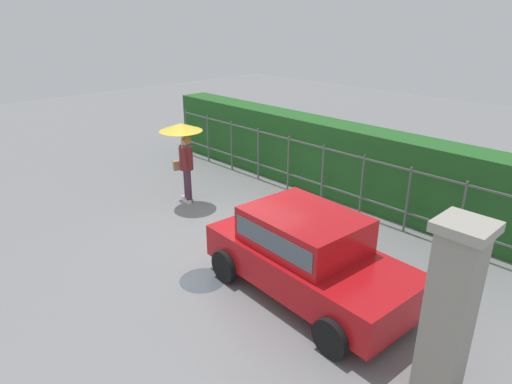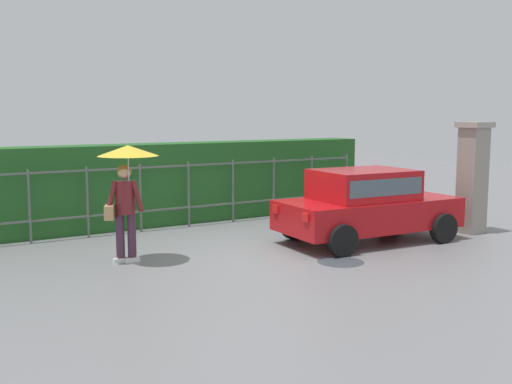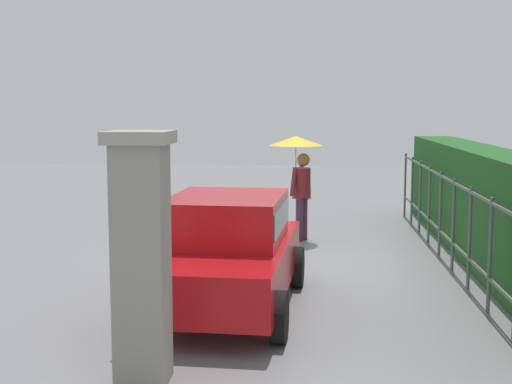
% 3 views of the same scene
% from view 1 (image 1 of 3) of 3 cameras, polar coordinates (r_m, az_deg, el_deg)
% --- Properties ---
extents(ground_plane, '(40.00, 40.00, 0.00)m').
position_cam_1_polar(ground_plane, '(9.77, -3.20, -5.83)').
color(ground_plane, slate).
extents(car, '(3.82, 2.05, 1.48)m').
position_cam_1_polar(car, '(7.64, 6.48, -7.51)').
color(car, '#B71116').
rests_on(car, ground).
extents(pedestrian, '(1.05, 1.05, 2.06)m').
position_cam_1_polar(pedestrian, '(11.19, -9.25, 6.08)').
color(pedestrian, '#47283D').
rests_on(pedestrian, ground).
extents(gate_pillar, '(0.60, 0.60, 2.42)m').
position_cam_1_polar(gate_pillar, '(5.95, 23.36, -13.78)').
color(gate_pillar, gray).
rests_on(gate_pillar, ground).
extents(fence_section, '(10.58, 0.05, 1.50)m').
position_cam_1_polar(fence_section, '(11.77, 6.22, 3.35)').
color(fence_section, '#59605B').
rests_on(fence_section, ground).
extents(hedge_row, '(11.53, 0.90, 1.90)m').
position_cam_1_polar(hedge_row, '(12.26, 8.42, 4.62)').
color(hedge_row, '#235B23').
rests_on(hedge_row, ground).
extents(puddle_near, '(0.83, 0.83, 0.00)m').
position_cam_1_polar(puddle_near, '(8.38, -6.82, -11.06)').
color(puddle_near, '#4C545B').
rests_on(puddle_near, ground).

